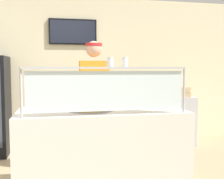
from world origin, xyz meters
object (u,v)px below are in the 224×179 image
at_px(pizza_server, 91,107).
at_px(parmesan_shaker, 110,63).
at_px(pizza_box_stack, 173,92).
at_px(worker_figure, 95,98).
at_px(pepper_flake_shaker, 125,63).
at_px(pizza_tray, 89,109).

bearing_deg(pizza_server, parmesan_shaker, -57.80).
bearing_deg(pizza_box_stack, pizza_server, -134.88).
relative_size(worker_figure, pizza_box_stack, 3.51).
bearing_deg(pizza_server, pepper_flake_shaker, -40.32).
distance_m(pizza_tray, worker_figure, 0.69).
bearing_deg(pizza_box_stack, worker_figure, -146.87).
distance_m(pizza_server, pizza_box_stack, 2.44).
relative_size(pizza_server, worker_figure, 0.16).
relative_size(pepper_flake_shaker, worker_figure, 0.05).
distance_m(pizza_server, pepper_flake_shaker, 0.63).
relative_size(pizza_tray, pizza_server, 1.79).
bearing_deg(pizza_box_stack, pizza_tray, -135.42).
distance_m(parmesan_shaker, worker_figure, 1.10).
bearing_deg(parmesan_shaker, worker_figure, 90.92).
bearing_deg(pizza_tray, worker_figure, 77.53).
xyz_separation_m(pizza_tray, worker_figure, (0.15, 0.67, 0.04)).
xyz_separation_m(pizza_tray, pepper_flake_shaker, (0.31, -0.33, 0.49)).
relative_size(pizza_server, parmesan_shaker, 3.12).
xyz_separation_m(parmesan_shaker, worker_figure, (-0.02, 1.00, -0.45)).
height_order(worker_figure, pizza_box_stack, worker_figure).
height_order(parmesan_shaker, pizza_box_stack, parmesan_shaker).
distance_m(pizza_server, parmesan_shaker, 0.58).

